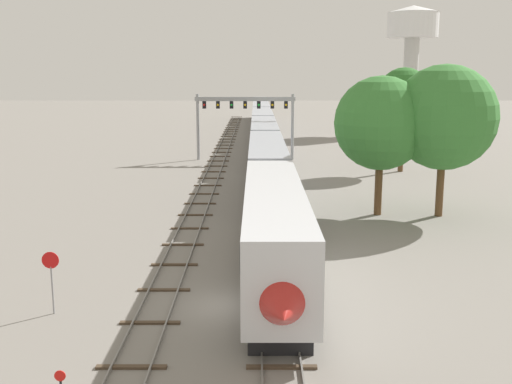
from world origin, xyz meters
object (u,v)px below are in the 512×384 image
object	(u,v)px
water_tower	(413,35)
trackside_tree_right	(405,94)
passenger_train	(264,132)
trackside_tree_mid	(382,123)
signal_gantry	(246,111)
stop_sign	(52,274)
trackside_tree_left	(445,118)

from	to	relation	value
water_tower	trackside_tree_right	world-z (taller)	water_tower
passenger_train	trackside_tree_right	bearing A→B (deg)	-50.09
trackside_tree_mid	passenger_train	bearing A→B (deg)	102.35
signal_gantry	water_tower	distance (m)	46.94
passenger_train	trackside_tree_right	size ratio (longest dim) A/B	11.26
stop_sign	trackside_tree_left	distance (m)	30.01
signal_gantry	trackside_tree_left	xyz separation A→B (m)	(15.01, -29.52, 1.44)
stop_sign	trackside_tree_right	bearing A→B (deg)	57.94
stop_sign	trackside_tree_right	xyz separation A→B (m)	(24.69, 39.41, 6.45)
water_tower	trackside_tree_left	bearing A→B (deg)	-101.82
water_tower	trackside_tree_right	size ratio (longest dim) A/B	1.97
water_tower	stop_sign	world-z (taller)	water_tower
passenger_train	trackside_tree_mid	xyz separation A→B (m)	(8.27, -37.74, 4.28)
passenger_train	trackside_tree_mid	bearing A→B (deg)	-77.65
passenger_train	stop_sign	xyz separation A→B (m)	(-10.00, -56.97, -0.74)
passenger_train	trackside_tree_left	world-z (taller)	trackside_tree_left
signal_gantry	water_tower	size ratio (longest dim) A/B	0.55
stop_sign	trackside_tree_right	size ratio (longest dim) A/B	0.26
stop_sign	passenger_train	bearing A→B (deg)	80.04
water_tower	trackside_tree_left	size ratio (longest dim) A/B	1.95
signal_gantry	passenger_train	bearing A→B (deg)	75.43
passenger_train	water_tower	distance (m)	40.27
trackside_tree_mid	trackside_tree_right	xyz separation A→B (m)	(6.42, 20.19, 1.44)
trackside_tree_left	stop_sign	bearing A→B (deg)	-140.47
passenger_train	signal_gantry	distance (m)	9.54
trackside_tree_left	trackside_tree_mid	world-z (taller)	trackside_tree_left
signal_gantry	stop_sign	size ratio (longest dim) A/B	4.20
stop_sign	trackside_tree_right	distance (m)	46.95
water_tower	passenger_train	bearing A→B (deg)	-134.46
water_tower	trackside_tree_left	world-z (taller)	water_tower
passenger_train	trackside_tree_left	size ratio (longest dim) A/B	11.13
stop_sign	trackside_tree_left	size ratio (longest dim) A/B	0.26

